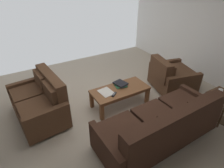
{
  "coord_description": "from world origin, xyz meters",
  "views": [
    {
      "loc": [
        1.45,
        2.59,
        2.47
      ],
      "look_at": [
        0.13,
        0.32,
        0.87
      ],
      "focal_mm": 29.86,
      "sensor_mm": 36.0,
      "label": 1
    }
  ],
  "objects_px": {
    "sofa_main": "(162,126)",
    "book_stack": "(120,84)",
    "end_table": "(221,99)",
    "loveseat_near": "(41,101)",
    "tv_remote": "(114,94)",
    "armchair_side": "(171,77)",
    "coffee_mug": "(220,92)",
    "loose_magazine": "(106,92)",
    "coffee_table": "(120,91)"
  },
  "relations": [
    {
      "from": "sofa_main",
      "to": "book_stack",
      "type": "relative_size",
      "value": 6.97
    },
    {
      "from": "sofa_main",
      "to": "end_table",
      "type": "bearing_deg",
      "value": 175.26
    },
    {
      "from": "loveseat_near",
      "to": "end_table",
      "type": "distance_m",
      "value": 3.36
    },
    {
      "from": "loveseat_near",
      "to": "tv_remote",
      "type": "xyz_separation_m",
      "value": [
        -1.28,
        0.56,
        0.05
      ]
    },
    {
      "from": "armchair_side",
      "to": "tv_remote",
      "type": "xyz_separation_m",
      "value": [
        1.59,
        0.05,
        0.07
      ]
    },
    {
      "from": "sofa_main",
      "to": "armchair_side",
      "type": "height_order",
      "value": "sofa_main"
    },
    {
      "from": "coffee_mug",
      "to": "tv_remote",
      "type": "relative_size",
      "value": 0.66
    },
    {
      "from": "coffee_mug",
      "to": "loose_magazine",
      "type": "distance_m",
      "value": 2.09
    },
    {
      "from": "book_stack",
      "to": "loose_magazine",
      "type": "relative_size",
      "value": 0.97
    },
    {
      "from": "loose_magazine",
      "to": "coffee_mug",
      "type": "bearing_deg",
      "value": 136.31
    },
    {
      "from": "end_table",
      "to": "loose_magazine",
      "type": "bearing_deg",
      "value": -38.44
    },
    {
      "from": "book_stack",
      "to": "loose_magazine",
      "type": "distance_m",
      "value": 0.39
    },
    {
      "from": "book_stack",
      "to": "armchair_side",
      "type": "bearing_deg",
      "value": 171.67
    },
    {
      "from": "coffee_table",
      "to": "tv_remote",
      "type": "height_order",
      "value": "tv_remote"
    },
    {
      "from": "loveseat_near",
      "to": "armchair_side",
      "type": "xyz_separation_m",
      "value": [
        -2.87,
        0.51,
        -0.02
      ]
    },
    {
      "from": "coffee_table",
      "to": "book_stack",
      "type": "bearing_deg",
      "value": -125.27
    },
    {
      "from": "armchair_side",
      "to": "coffee_mug",
      "type": "height_order",
      "value": "armchair_side"
    },
    {
      "from": "loveseat_near",
      "to": "coffee_mug",
      "type": "height_order",
      "value": "loveseat_near"
    },
    {
      "from": "armchair_side",
      "to": "book_stack",
      "type": "relative_size",
      "value": 3.58
    },
    {
      "from": "armchair_side",
      "to": "coffee_table",
      "type": "bearing_deg",
      "value": -3.15
    },
    {
      "from": "coffee_table",
      "to": "coffee_mug",
      "type": "xyz_separation_m",
      "value": [
        -1.33,
        1.26,
        0.27
      ]
    },
    {
      "from": "sofa_main",
      "to": "end_table",
      "type": "distance_m",
      "value": 1.35
    },
    {
      "from": "loveseat_near",
      "to": "armchair_side",
      "type": "height_order",
      "value": "loveseat_near"
    },
    {
      "from": "loveseat_near",
      "to": "loose_magazine",
      "type": "xyz_separation_m",
      "value": [
        -1.19,
        0.4,
        0.04
      ]
    },
    {
      "from": "coffee_table",
      "to": "tv_remote",
      "type": "relative_size",
      "value": 7.72
    },
    {
      "from": "loveseat_near",
      "to": "armchair_side",
      "type": "bearing_deg",
      "value": 169.88
    },
    {
      "from": "loose_magazine",
      "to": "armchair_side",
      "type": "bearing_deg",
      "value": 170.99
    },
    {
      "from": "armchair_side",
      "to": "book_stack",
      "type": "distance_m",
      "value": 1.31
    },
    {
      "from": "coffee_table",
      "to": "loose_magazine",
      "type": "height_order",
      "value": "loose_magazine"
    },
    {
      "from": "coffee_table",
      "to": "end_table",
      "type": "relative_size",
      "value": 2.1
    },
    {
      "from": "coffee_table",
      "to": "tv_remote",
      "type": "distance_m",
      "value": 0.26
    },
    {
      "from": "armchair_side",
      "to": "coffee_mug",
      "type": "xyz_separation_m",
      "value": [
        0.05,
        1.18,
        0.27
      ]
    },
    {
      "from": "armchair_side",
      "to": "loose_magazine",
      "type": "bearing_deg",
      "value": -3.77
    },
    {
      "from": "end_table",
      "to": "loose_magazine",
      "type": "distance_m",
      "value": 2.15
    },
    {
      "from": "armchair_side",
      "to": "loose_magazine",
      "type": "height_order",
      "value": "armchair_side"
    },
    {
      "from": "end_table",
      "to": "armchair_side",
      "type": "distance_m",
      "value": 1.23
    },
    {
      "from": "book_stack",
      "to": "loose_magazine",
      "type": "height_order",
      "value": "book_stack"
    },
    {
      "from": "coffee_mug",
      "to": "tv_remote",
      "type": "height_order",
      "value": "coffee_mug"
    },
    {
      "from": "sofa_main",
      "to": "coffee_mug",
      "type": "relative_size",
      "value": 20.67
    },
    {
      "from": "coffee_table",
      "to": "sofa_main",
      "type": "bearing_deg",
      "value": 91.62
    },
    {
      "from": "loveseat_near",
      "to": "tv_remote",
      "type": "height_order",
      "value": "loveseat_near"
    },
    {
      "from": "loveseat_near",
      "to": "sofa_main",
      "type": "bearing_deg",
      "value": 133.26
    },
    {
      "from": "sofa_main",
      "to": "coffee_table",
      "type": "distance_m",
      "value": 1.19
    },
    {
      "from": "book_stack",
      "to": "tv_remote",
      "type": "bearing_deg",
      "value": 38.52
    },
    {
      "from": "armchair_side",
      "to": "loose_magazine",
      "type": "xyz_separation_m",
      "value": [
        1.68,
        -0.11,
        0.06
      ]
    },
    {
      "from": "loveseat_near",
      "to": "end_table",
      "type": "height_order",
      "value": "loveseat_near"
    },
    {
      "from": "sofa_main",
      "to": "loose_magazine",
      "type": "xyz_separation_m",
      "value": [
        0.34,
        -1.22,
        0.06
      ]
    },
    {
      "from": "coffee_table",
      "to": "tv_remote",
      "type": "bearing_deg",
      "value": 29.5
    },
    {
      "from": "loveseat_near",
      "to": "book_stack",
      "type": "bearing_deg",
      "value": 168.43
    },
    {
      "from": "loveseat_near",
      "to": "coffee_table",
      "type": "height_order",
      "value": "loveseat_near"
    }
  ]
}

